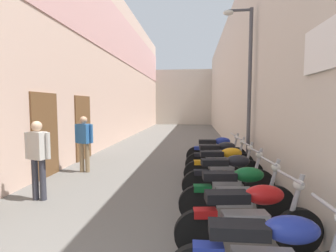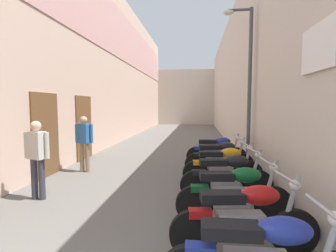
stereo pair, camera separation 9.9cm
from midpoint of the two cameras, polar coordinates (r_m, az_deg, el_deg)
name	(u,v)px [view 2 (the right image)]	position (r m, az deg, el deg)	size (l,w,h in m)	color
ground_plane	(169,149)	(10.74, 0.53, -5.33)	(40.20, 40.20, 0.00)	#66635E
building_left	(116,67)	(13.25, -11.55, 13.06)	(0.45, 24.20, 7.58)	beige
building_right	(234,79)	(12.70, 15.13, 10.35)	(0.45, 24.20, 6.31)	beige
building_far_end	(186,97)	(25.65, 4.28, 6.53)	(8.49, 2.00, 5.40)	beige
motorcycle_second	(245,218)	(3.39, 18.15, -19.31)	(1.84, 0.58, 1.04)	black
motorcycle_third	(235,192)	(4.21, 15.70, -14.41)	(1.85, 0.58, 1.04)	black
motorcycle_fourth	(227,175)	(5.13, 14.01, -10.89)	(1.84, 0.58, 1.04)	black
motorcycle_fifth	(223,165)	(5.94, 12.99, -8.72)	(1.85, 0.58, 1.04)	black
motorcycle_sixth	(220,157)	(6.83, 12.17, -6.95)	(1.84, 0.58, 1.04)	black
motorcycle_seventh	(217,150)	(7.81, 11.49, -5.48)	(1.85, 0.58, 1.04)	black
pedestrian_mid_alley	(37,154)	(5.54, -27.37, -5.71)	(0.52, 0.29, 1.57)	#383842
pedestrian_further_down	(84,140)	(7.35, -18.29, -2.98)	(0.52, 0.30, 1.57)	#8C7251
street_lamp	(246,78)	(7.16, 17.87, 10.48)	(0.79, 0.18, 4.45)	#47474C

